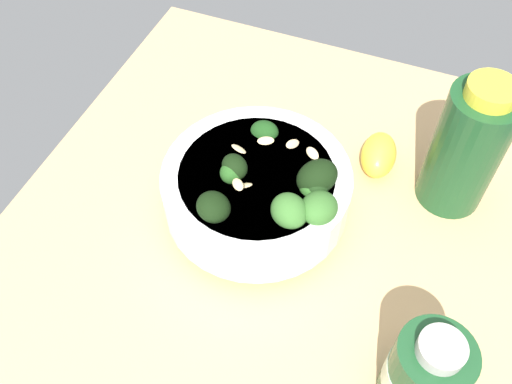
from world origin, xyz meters
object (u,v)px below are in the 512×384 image
at_px(bottle_short, 467,148).
at_px(lemon_wedge, 378,155).
at_px(bottle_tall, 424,375).
at_px(bowl_of_broccoli, 259,190).

bearing_deg(bottle_short, lemon_wedge, -96.67).
bearing_deg(bottle_tall, bottle_short, -177.38).
bearing_deg(lemon_wedge, bottle_tall, 21.21).
height_order(lemon_wedge, bottle_tall, bottle_tall).
bearing_deg(lemon_wedge, bottle_short, 83.33).
height_order(bowl_of_broccoli, bottle_tall, bottle_tall).
distance_m(lemon_wedge, bottle_short, 0.11).
distance_m(lemon_wedge, bottle_tall, 0.28).
bearing_deg(bottle_short, bowl_of_broccoli, -60.47).
xyz_separation_m(bowl_of_broccoli, lemon_wedge, (-0.12, 0.11, -0.03)).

